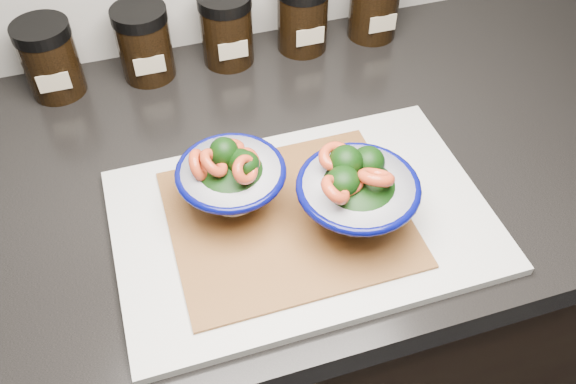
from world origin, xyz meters
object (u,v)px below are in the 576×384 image
object	(u,v)px
spice_jar_b	(144,43)
spice_jar_e	(374,3)
bowl_right	(356,195)
bowl_left	(232,180)
spice_jar_c	(227,29)
spice_jar_a	(50,59)
cutting_board	(303,220)
spice_jar_d	(302,16)

from	to	relation	value
spice_jar_b	spice_jar_e	xyz separation A→B (m)	(0.37, 0.00, 0.00)
bowl_right	spice_jar_e	xyz separation A→B (m)	(0.18, 0.38, -0.00)
bowl_left	spice_jar_c	xyz separation A→B (m)	(0.07, 0.31, -0.00)
spice_jar_a	spice_jar_e	distance (m)	0.51
spice_jar_b	cutting_board	bearing A→B (deg)	-69.91
cutting_board	bowl_left	world-z (taller)	bowl_left
spice_jar_b	spice_jar_e	bearing A→B (deg)	0.00
bowl_left	spice_jar_b	bearing A→B (deg)	100.20
bowl_left	spice_jar_d	world-z (taller)	bowl_left
bowl_right	spice_jar_d	xyz separation A→B (m)	(0.06, 0.38, -0.00)
bowl_left	spice_jar_d	distance (m)	0.37
bowl_left	bowl_right	distance (m)	0.15
spice_jar_c	spice_jar_e	bearing A→B (deg)	0.00
spice_jar_c	spice_jar_d	bearing A→B (deg)	0.00
bowl_right	spice_jar_d	bearing A→B (deg)	80.70
cutting_board	bowl_left	size ratio (longest dim) A/B	3.44
spice_jar_d	spice_jar_e	distance (m)	0.12
spice_jar_d	spice_jar_e	xyz separation A→B (m)	(0.12, 0.00, 0.00)
cutting_board	bowl_right	world-z (taller)	bowl_right
bowl_right	spice_jar_a	xyz separation A→B (m)	(-0.32, 0.38, -0.00)
bowl_left	spice_jar_e	xyz separation A→B (m)	(0.31, 0.31, -0.00)
bowl_left	spice_jar_a	distance (m)	0.37
spice_jar_d	spice_jar_e	world-z (taller)	same
spice_jar_b	spice_jar_d	size ratio (longest dim) A/B	1.00
spice_jar_e	spice_jar_b	bearing A→B (deg)	180.00
bowl_left	bowl_right	size ratio (longest dim) A/B	0.92
bowl_left	spice_jar_b	size ratio (longest dim) A/B	1.16
cutting_board	bowl_right	xyz separation A→B (m)	(0.06, -0.03, 0.05)
cutting_board	spice_jar_d	size ratio (longest dim) A/B	3.98
bowl_right	spice_jar_b	xyz separation A→B (m)	(-0.19, 0.38, -0.00)
spice_jar_a	spice_jar_b	xyz separation A→B (m)	(0.14, 0.00, 0.00)
cutting_board	spice_jar_a	xyz separation A→B (m)	(-0.27, 0.36, 0.05)
spice_jar_a	spice_jar_e	bearing A→B (deg)	0.00
cutting_board	bowl_left	xyz separation A→B (m)	(-0.07, 0.04, 0.05)
bowl_right	cutting_board	bearing A→B (deg)	154.97
spice_jar_c	spice_jar_d	distance (m)	0.12
spice_jar_a	spice_jar_d	xyz separation A→B (m)	(0.38, 0.00, 0.00)
cutting_board	spice_jar_a	world-z (taller)	spice_jar_a
bowl_right	spice_jar_e	size ratio (longest dim) A/B	1.26
bowl_left	spice_jar_c	bearing A→B (deg)	77.51
spice_jar_b	spice_jar_c	bearing A→B (deg)	0.00
bowl_right	spice_jar_e	world-z (taller)	bowl_right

